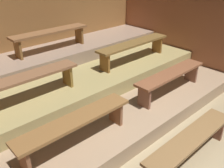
% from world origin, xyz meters
% --- Properties ---
extents(ground, '(6.56, 5.47, 0.08)m').
position_xyz_m(ground, '(0.00, 2.34, -0.04)').
color(ground, '#9B8865').
extents(wall_back, '(6.56, 0.06, 2.51)m').
position_xyz_m(wall_back, '(0.00, 4.70, 1.25)').
color(wall_back, '#8F5E31').
rests_on(wall_back, ground).
extents(wall_right, '(0.06, 5.47, 2.51)m').
position_xyz_m(wall_right, '(2.91, 2.34, 1.25)').
color(wall_right, '#995738').
rests_on(wall_right, ground).
extents(platform_lower, '(5.76, 3.48, 0.28)m').
position_xyz_m(platform_lower, '(0.00, 2.93, 0.14)').
color(platform_lower, '#A08364').
rests_on(platform_lower, ground).
extents(platform_middle, '(5.76, 2.35, 0.28)m').
position_xyz_m(platform_middle, '(0.00, 3.50, 0.43)').
color(platform_middle, tan).
rests_on(platform_middle, platform_lower).
extents(platform_upper, '(5.76, 1.11, 0.28)m').
position_xyz_m(platform_upper, '(0.00, 4.12, 0.71)').
color(platform_upper, gray).
rests_on(platform_upper, platform_middle).
extents(bench_floor_center, '(1.82, 0.34, 0.44)m').
position_xyz_m(bench_floor_center, '(0.04, 0.61, 0.36)').
color(bench_floor_center, brown).
rests_on(bench_floor_center, ground).
extents(bench_lower_left, '(1.79, 0.34, 0.44)m').
position_xyz_m(bench_lower_left, '(-1.13, 1.75, 0.64)').
color(bench_lower_left, brown).
rests_on(bench_lower_left, platform_lower).
extents(bench_lower_right, '(1.79, 0.34, 0.44)m').
position_xyz_m(bench_lower_right, '(1.13, 1.75, 0.64)').
color(bench_lower_right, brown).
rests_on(bench_lower_right, platform_lower).
extents(bench_middle_left, '(1.98, 0.34, 0.44)m').
position_xyz_m(bench_middle_left, '(-1.33, 2.93, 0.93)').
color(bench_middle_left, brown).
rests_on(bench_middle_left, platform_middle).
extents(bench_middle_right, '(1.98, 0.34, 0.44)m').
position_xyz_m(bench_middle_right, '(1.33, 2.93, 0.93)').
color(bench_middle_right, brown).
rests_on(bench_middle_right, platform_middle).
extents(bench_upper_center, '(1.76, 0.34, 0.44)m').
position_xyz_m(bench_upper_center, '(-0.05, 4.13, 1.21)').
color(bench_upper_center, brown).
rests_on(bench_upper_center, platform_upper).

